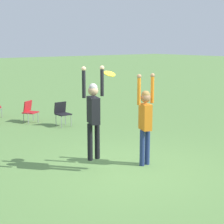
% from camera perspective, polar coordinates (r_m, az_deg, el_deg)
% --- Properties ---
extents(ground_plane, '(120.00, 120.00, 0.00)m').
position_cam_1_polar(ground_plane, '(8.90, 1.93, -8.64)').
color(ground_plane, '#608C47').
extents(person_jumping, '(0.60, 0.49, 2.15)m').
position_cam_1_polar(person_jumping, '(8.44, -2.86, 0.19)').
color(person_jumping, black).
rests_on(person_jumping, ground_plane).
extents(person_defending, '(0.53, 0.42, 2.21)m').
position_cam_1_polar(person_defending, '(8.90, 5.10, -0.79)').
color(person_defending, navy).
rests_on(person_defending, ground_plane).
extents(frisbee, '(0.27, 0.26, 0.12)m').
position_cam_1_polar(frisbee, '(8.57, -0.38, 5.85)').
color(frisbee, yellow).
extents(camping_chair_1, '(0.63, 0.69, 0.79)m').
position_cam_1_polar(camping_chair_1, '(14.15, -12.48, 0.31)').
color(camping_chair_1, gray).
rests_on(camping_chair_1, ground_plane).
extents(camping_chair_3, '(0.46, 0.50, 0.85)m').
position_cam_1_polar(camping_chair_3, '(13.30, -7.63, 0.06)').
color(camping_chair_3, gray).
rests_on(camping_chair_3, ground_plane).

